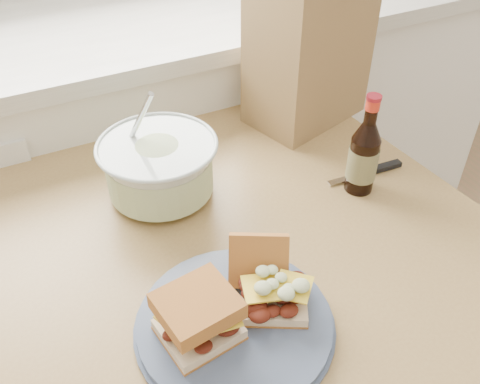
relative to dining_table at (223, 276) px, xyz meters
name	(u,v)px	position (x,y,z in m)	size (l,w,h in m)	color
cabinet_run	(114,168)	(-0.05, 0.70, -0.19)	(2.50, 0.64, 0.94)	white
dining_table	(223,276)	(0.00, 0.00, 0.00)	(1.01, 1.01, 0.78)	#A6854E
plate	(235,324)	(-0.07, -0.20, 0.12)	(0.30, 0.30, 0.02)	#495776
sandwich_left	(198,317)	(-0.13, -0.19, 0.17)	(0.12, 0.11, 0.08)	beige
sandwich_right	(269,283)	(0.00, -0.18, 0.16)	(0.13, 0.17, 0.08)	beige
coleslaw_bowl	(160,169)	(-0.06, 0.16, 0.17)	(0.23, 0.23, 0.23)	silver
beer_bottle	(364,156)	(0.30, 0.00, 0.19)	(0.06, 0.06, 0.21)	black
knife	(377,169)	(0.37, 0.02, 0.12)	(0.17, 0.03, 0.01)	silver
paper_bag	(309,50)	(0.35, 0.28, 0.28)	(0.26, 0.17, 0.34)	#936E47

